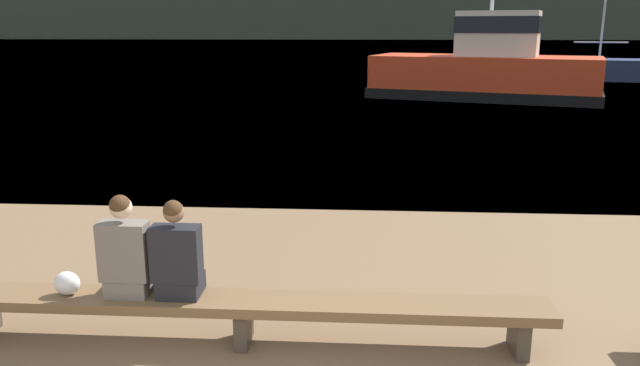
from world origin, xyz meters
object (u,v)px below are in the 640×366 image
at_px(person_left, 125,253).
at_px(person_right, 177,257).
at_px(shopping_bag, 67,283).
at_px(moored_sailboat, 604,69).
at_px(bench_main, 243,307).
at_px(tugboat_red, 486,71).

distance_m(person_left, person_right, 0.48).
bearing_deg(shopping_bag, person_left, 2.16).
bearing_deg(person_left, moored_sailboat, 63.08).
xyz_separation_m(bench_main, tugboat_red, (6.14, 20.83, 0.74)).
xyz_separation_m(shopping_bag, tugboat_red, (7.78, 20.85, 0.54)).
distance_m(bench_main, shopping_bag, 1.65).
xyz_separation_m(bench_main, person_left, (-1.07, 0.00, 0.50)).
bearing_deg(moored_sailboat, person_right, 164.79).
relative_size(bench_main, moored_sailboat, 0.72).
height_order(person_left, person_right, person_left).
xyz_separation_m(shopping_bag, moored_sailboat, (16.00, 30.41, 0.02)).
bearing_deg(bench_main, shopping_bag, -179.34).
bearing_deg(tugboat_red, bench_main, -177.91).
height_order(person_right, shopping_bag, person_right).
height_order(bench_main, shopping_bag, shopping_bag).
xyz_separation_m(person_right, tugboat_red, (6.73, 20.83, 0.26)).
distance_m(bench_main, tugboat_red, 21.73).
height_order(shopping_bag, moored_sailboat, moored_sailboat).
bearing_deg(shopping_bag, bench_main, 0.66).
bearing_deg(tugboat_red, moored_sailboat, -22.20).
relative_size(person_left, tugboat_red, 0.10).
relative_size(shopping_bag, moored_sailboat, 0.03).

